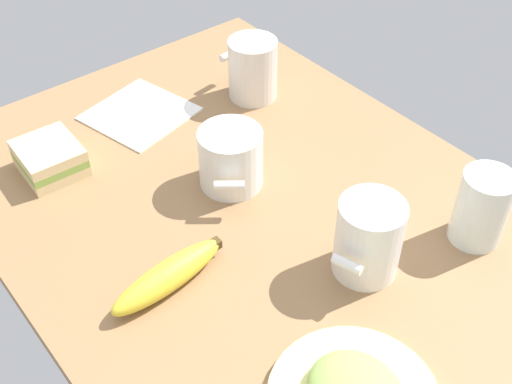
{
  "coord_description": "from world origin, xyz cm",
  "views": [
    {
      "loc": [
        49.38,
        -40.11,
        62.87
      ],
      "look_at": [
        0.0,
        0.0,
        5.0
      ],
      "focal_mm": 45.34,
      "sensor_mm": 36.0,
      "label": 1
    }
  ],
  "objects": [
    {
      "name": "sandwich_main",
      "position": [
        -24.9,
        -17.88,
        4.2
      ],
      "size": [
        9.44,
        8.57,
        4.4
      ],
      "color": "beige",
      "rests_on": "tabletop"
    },
    {
      "name": "paper_napkin",
      "position": [
        -28.9,
        -0.72,
        2.15
      ],
      "size": [
        17.59,
        17.59,
        0.3
      ],
      "primitive_type": "cube",
      "rotation": [
        0.0,
        0.0,
        0.24
      ],
      "color": "white",
      "rests_on": "tabletop"
    },
    {
      "name": "coffee_mug_spare",
      "position": [
        16.68,
        3.62,
        7.37
      ],
      "size": [
        8.05,
        10.36,
        10.46
      ],
      "color": "white",
      "rests_on": "tabletop"
    },
    {
      "name": "coffee_mug_black",
      "position": [
        -21.69,
        16.89,
        7.18
      ],
      "size": [
        10.22,
        7.99,
        10.09
      ],
      "color": "silver",
      "rests_on": "tabletop"
    },
    {
      "name": "banana",
      "position": [
        3.97,
        -16.7,
        3.87
      ],
      "size": [
        5.11,
        16.31,
        3.73
      ],
      "color": "yellow",
      "rests_on": "tabletop"
    },
    {
      "name": "glass_of_milk",
      "position": [
        21.89,
        18.6,
        6.43
      ],
      "size": [
        6.65,
        6.65,
        10.21
      ],
      "color": "silver",
      "rests_on": "tabletop"
    },
    {
      "name": "coffee_mug_milky",
      "position": [
        -6.38,
        0.68,
        6.47
      ],
      "size": [
        10.91,
        10.22,
        8.66
      ],
      "color": "white",
      "rests_on": "tabletop"
    },
    {
      "name": "tabletop",
      "position": [
        0.0,
        0.0,
        1.0
      ],
      "size": [
        90.0,
        64.0,
        2.0
      ],
      "primitive_type": "cube",
      "color": "#936D47",
      "rests_on": "ground"
    }
  ]
}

